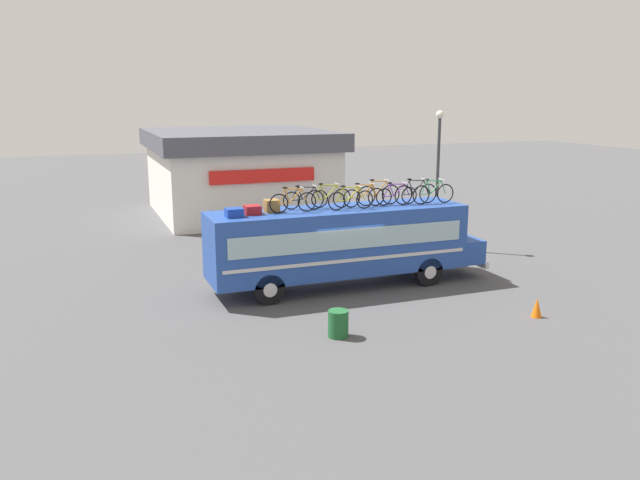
{
  "coord_description": "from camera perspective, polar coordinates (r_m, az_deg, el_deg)",
  "views": [
    {
      "loc": [
        -8.94,
        -21.28,
        6.99
      ],
      "look_at": [
        -0.71,
        0.0,
        1.85
      ],
      "focal_mm": 36.47,
      "sensor_mm": 36.0,
      "label": 1
    }
  ],
  "objects": [
    {
      "name": "rooftop_bicycle_8",
      "position": [
        24.58,
        8.39,
        4.08
      ],
      "size": [
        1.78,
        0.44,
        0.98
      ],
      "color": "black",
      "rests_on": "bus"
    },
    {
      "name": "rooftop_bicycle_1",
      "position": [
        22.54,
        -2.4,
        3.38
      ],
      "size": [
        1.72,
        0.44,
        0.92
      ],
      "color": "black",
      "rests_on": "bus"
    },
    {
      "name": "luggage_bag_2",
      "position": [
        22.35,
        -5.95,
        2.64
      ],
      "size": [
        0.53,
        0.53,
        0.31
      ],
      "primitive_type": "cube",
      "color": "maroon",
      "rests_on": "bus"
    },
    {
      "name": "trash_bin",
      "position": [
        19.22,
        1.61,
        -7.35
      ],
      "size": [
        0.6,
        0.6,
        0.81
      ],
      "primitive_type": "cylinder",
      "color": "#1E592D",
      "rests_on": "ground"
    },
    {
      "name": "luggage_bag_1",
      "position": [
        21.93,
        -7.54,
        2.4
      ],
      "size": [
        0.56,
        0.51,
        0.3
      ],
      "primitive_type": "cube",
      "color": "#193899",
      "rests_on": "bus"
    },
    {
      "name": "rooftop_bicycle_4",
      "position": [
        23.13,
        2.71,
        3.58
      ],
      "size": [
        1.75,
        0.44,
        0.89
      ],
      "color": "black",
      "rests_on": "bus"
    },
    {
      "name": "roadside_building",
      "position": [
        38.96,
        -7.11,
        6.01
      ],
      "size": [
        10.15,
        10.71,
        4.91
      ],
      "color": "silver",
      "rests_on": "ground"
    },
    {
      "name": "traffic_cone",
      "position": [
        21.99,
        18.49,
        -5.66
      ],
      "size": [
        0.34,
        0.34,
        0.62
      ],
      "primitive_type": "cone",
      "color": "orange",
      "rests_on": "ground"
    },
    {
      "name": "rooftop_bicycle_3",
      "position": [
        23.29,
        0.72,
        3.71
      ],
      "size": [
        1.76,
        0.44,
        0.94
      ],
      "color": "black",
      "rests_on": "bus"
    },
    {
      "name": "rooftop_bicycle_2",
      "position": [
        23.31,
        -1.28,
        3.64
      ],
      "size": [
        1.72,
        0.44,
        0.87
      ],
      "color": "black",
      "rests_on": "bus"
    },
    {
      "name": "luggage_bag_3",
      "position": [
        22.71,
        -4.28,
        3.0
      ],
      "size": [
        0.47,
        0.51,
        0.44
      ],
      "primitive_type": "cube",
      "color": "olive",
      "rests_on": "bus"
    },
    {
      "name": "street_lamp",
      "position": [
        29.81,
        10.31,
        6.49
      ],
      "size": [
        0.36,
        0.36,
        6.28
      ],
      "color": "#38383D",
      "rests_on": "ground"
    },
    {
      "name": "rooftop_bicycle_6",
      "position": [
        24.14,
        5.15,
        4.02
      ],
      "size": [
        1.74,
        0.44,
        0.98
      ],
      "color": "black",
      "rests_on": "bus"
    },
    {
      "name": "bus",
      "position": [
        23.75,
        2.01,
        -0.13
      ],
      "size": [
        10.61,
        2.37,
        2.96
      ],
      "color": "#23479E",
      "rests_on": "ground"
    },
    {
      "name": "rooftop_bicycle_7",
      "position": [
        24.3,
        6.72,
        3.93
      ],
      "size": [
        1.7,
        0.44,
        0.86
      ],
      "color": "black",
      "rests_on": "bus"
    },
    {
      "name": "rooftop_bicycle_5",
      "position": [
        23.76,
        3.86,
        3.81
      ],
      "size": [
        1.66,
        0.44,
        0.89
      ],
      "color": "black",
      "rests_on": "bus"
    },
    {
      "name": "ground_plane",
      "position": [
        24.12,
        1.57,
        -4.15
      ],
      "size": [
        120.0,
        120.0,
        0.0
      ],
      "primitive_type": "plane",
      "color": "#4C4C4F"
    },
    {
      "name": "rooftop_bicycle_9",
      "position": [
        24.76,
        9.9,
        4.07
      ],
      "size": [
        1.76,
        0.44,
        0.95
      ],
      "color": "black",
      "rests_on": "bus"
    }
  ]
}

